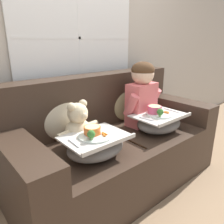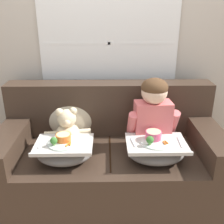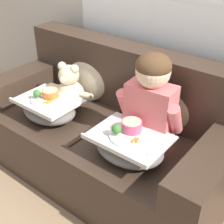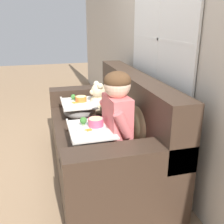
% 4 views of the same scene
% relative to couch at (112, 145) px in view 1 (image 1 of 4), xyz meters
% --- Properties ---
extents(ground_plane, '(14.00, 14.00, 0.00)m').
position_rel_couch_xyz_m(ground_plane, '(0.00, -0.06, -0.35)').
color(ground_plane, '#8E7051').
extents(wall_back_with_window, '(8.00, 0.08, 2.60)m').
position_rel_couch_xyz_m(wall_back_with_window, '(0.00, 0.53, 0.95)').
color(wall_back_with_window, '#BCB2A3').
rests_on(wall_back_with_window, ground_plane).
extents(couch, '(1.89, 0.90, 0.97)m').
position_rel_couch_xyz_m(couch, '(0.00, 0.00, 0.00)').
color(couch, '#38281E').
rests_on(couch, ground_plane).
extents(throw_pillow_behind_child, '(0.41, 0.20, 0.43)m').
position_rel_couch_xyz_m(throw_pillow_behind_child, '(0.36, 0.20, 0.32)').
color(throw_pillow_behind_child, tan).
rests_on(throw_pillow_behind_child, couch).
extents(throw_pillow_behind_teddy, '(0.42, 0.20, 0.44)m').
position_rel_couch_xyz_m(throw_pillow_behind_teddy, '(-0.36, 0.20, 0.32)').
color(throw_pillow_behind_teddy, '#C1B293').
rests_on(throw_pillow_behind_teddy, couch).
extents(child_figure, '(0.44, 0.22, 0.62)m').
position_rel_couch_xyz_m(child_figure, '(0.36, -0.02, 0.46)').
color(child_figure, '#DB6666').
rests_on(child_figure, couch).
extents(teddy_bear, '(0.40, 0.28, 0.37)m').
position_rel_couch_xyz_m(teddy_bear, '(-0.36, -0.02, 0.28)').
color(teddy_bear, beige).
rests_on(teddy_bear, couch).
extents(lap_tray_child, '(0.47, 0.36, 0.24)m').
position_rel_couch_xyz_m(lap_tray_child, '(0.36, -0.24, 0.21)').
color(lap_tray_child, slate).
rests_on(lap_tray_child, child_figure).
extents(lap_tray_teddy, '(0.45, 0.35, 0.23)m').
position_rel_couch_xyz_m(lap_tray_teddy, '(-0.36, -0.24, 0.21)').
color(lap_tray_teddy, slate).
rests_on(lap_tray_teddy, teddy_bear).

